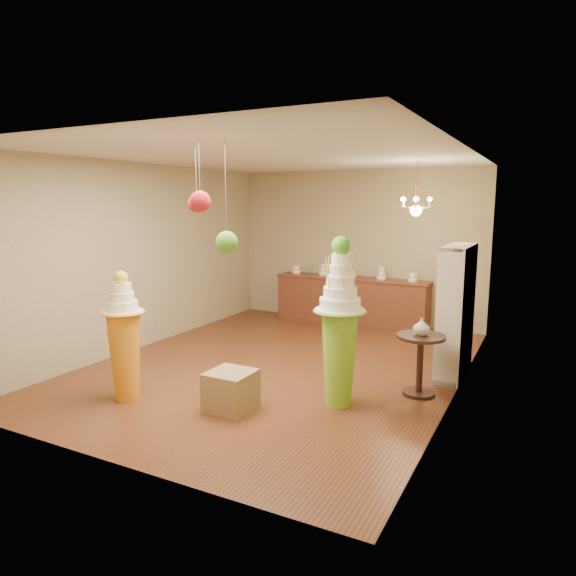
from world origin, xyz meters
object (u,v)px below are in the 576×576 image
at_px(pedestal_green, 339,337).
at_px(sideboard, 351,300).
at_px(round_table, 420,356).
at_px(pedestal_orange, 125,346).

distance_m(pedestal_green, sideboard, 4.21).
relative_size(pedestal_green, sideboard, 0.66).
relative_size(sideboard, round_table, 3.97).
height_order(sideboard, round_table, sideboard).
bearing_deg(pedestal_green, sideboard, 108.50).
distance_m(sideboard, round_table, 3.84).
xyz_separation_m(pedestal_orange, sideboard, (1.03, 4.99, -0.19)).
height_order(pedestal_green, sideboard, pedestal_green).
height_order(pedestal_green, pedestal_orange, pedestal_green).
relative_size(pedestal_orange, round_table, 2.06).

